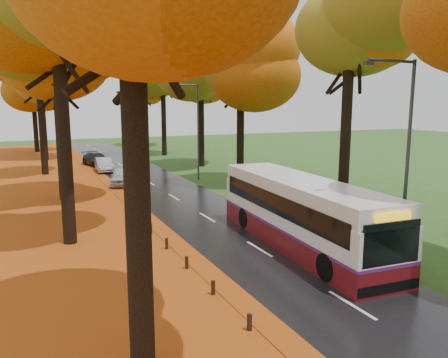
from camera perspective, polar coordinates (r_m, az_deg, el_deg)
road at (r=31.20m, az=-7.16°, el=-2.04°), size 6.50×90.00×0.04m
centre_line at (r=31.19m, az=-7.16°, el=-2.00°), size 0.12×90.00×0.01m
leaf_verge at (r=29.82m, az=-23.89°, el=-3.39°), size 12.00×90.00×0.02m
leaf_drift at (r=30.44m, az=-12.64°, el=-2.46°), size 0.90×90.00×0.01m
trees_left at (r=31.42m, az=-21.79°, el=14.88°), size 9.20×74.00×13.88m
trees_right at (r=35.25m, az=3.10°, el=15.17°), size 9.30×74.20×13.96m
bollard_row at (r=12.06m, az=6.46°, el=-20.75°), size 0.11×23.51×0.52m
streetlamp_near at (r=17.95m, az=22.40°, el=3.74°), size 2.45×0.18×8.00m
streetlamp_mid at (r=36.61m, az=-3.79°, el=7.17°), size 2.45×0.18×8.00m
streetlamp_far at (r=57.67m, az=-11.75°, el=7.94°), size 2.45×0.18×8.00m
bus at (r=19.90m, az=9.98°, el=-4.17°), size 3.38×11.65×3.03m
car_white at (r=35.45m, az=-13.12°, el=0.36°), size 2.79×4.31×1.36m
car_silver at (r=42.90m, az=-15.42°, el=1.83°), size 1.60×4.04×1.31m
car_dark at (r=47.19m, az=-16.31°, el=2.50°), size 2.77×4.90×1.34m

